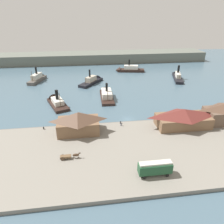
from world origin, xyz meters
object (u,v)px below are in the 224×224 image
mooring_post_center_west (121,122)px  mooring_post_east (44,128)px  ferry_moored_west (128,69)px  ferry_moored_east (177,76)px  pedestrian_at_waters_edge (121,124)px  ferry_departing_north (56,102)px  ferry_shed_central_terminal (78,122)px  ferry_shed_customs_shed (183,118)px  street_tram (155,168)px  ferry_outer_harbor (106,94)px  ferry_approaching_west (38,78)px  ferry_mid_harbor (93,80)px  horse_cart (70,156)px

mooring_post_center_west → mooring_post_east: bearing=-179.1°
ferry_moored_west → ferry_moored_east: ferry_moored_east is taller
pedestrian_at_waters_edge → ferry_departing_north: (-27.16, 26.90, -0.67)m
ferry_shed_central_terminal → mooring_post_center_west: size_ratio=16.41×
ferry_shed_customs_shed → street_tram: 29.98m
mooring_post_east → ferry_departing_north: bearing=86.2°
mooring_post_center_west → pedestrian_at_waters_edge: bearing=-92.8°
mooring_post_center_west → ferry_departing_north: size_ratio=0.05×
ferry_shed_central_terminal → mooring_post_east: (-12.97, 3.62, -3.51)m
street_tram → ferry_outer_harbor: 60.51m
ferry_departing_north → ferry_moored_east: bearing=23.5°
ferry_shed_customs_shed → ferry_shed_central_terminal: bearing=178.7°
mooring_post_center_west → ferry_departing_north: 37.11m
ferry_shed_customs_shed → ferry_moored_west: ferry_moored_west is taller
street_tram → ferry_approaching_west: bearing=117.0°
ferry_shed_central_terminal → mooring_post_east: ferry_shed_central_terminal is taller
mooring_post_east → ferry_approaching_west: 66.02m
mooring_post_east → ferry_outer_harbor: (26.73, 32.12, -0.25)m
ferry_shed_customs_shed → ferry_approaching_west: size_ratio=1.05×
ferry_mid_harbor → ferry_moored_west: bearing=40.8°
pedestrian_at_waters_edge → ferry_approaching_west: 78.47m
mooring_post_east → ferry_approaching_west: (-13.92, 64.54, 0.19)m
pedestrian_at_waters_edge → ferry_departing_north: bearing=135.3°
ferry_shed_central_terminal → ferry_outer_harbor: ferry_shed_central_terminal is taller
ferry_shed_central_terminal → ferry_approaching_west: ferry_approaching_west is taller
ferry_shed_customs_shed → ferry_approaching_west: (-65.74, 69.07, -2.95)m
ferry_shed_customs_shed → ferry_departing_north: size_ratio=1.04×
ferry_approaching_west → street_tram: bearing=-63.0°
ferry_shed_central_terminal → mooring_post_east: size_ratio=16.41×
ferry_moored_east → ferry_approaching_west: bearing=176.2°
pedestrian_at_waters_edge → ferry_moored_west: 82.91m
ferry_shed_customs_shed → ferry_mid_harbor: ferry_mid_harbor is taller
horse_cart → ferry_moored_east: ferry_moored_east is taller
ferry_departing_north → pedestrian_at_waters_edge: bearing=-44.7°
ferry_shed_central_terminal → horse_cart: ferry_shed_central_terminal is taller
pedestrian_at_waters_edge → ferry_moored_east: 76.97m
street_tram → mooring_post_east: size_ratio=9.86×
ferry_shed_central_terminal → ferry_approaching_west: bearing=111.5°
pedestrian_at_waters_edge → ferry_moored_west: bearing=76.7°
horse_cart → ferry_mid_harbor: (10.51, 74.47, -0.71)m
ferry_shed_customs_shed → ferry_mid_harbor: size_ratio=1.00×
ferry_mid_harbor → mooring_post_center_west: bearing=-81.9°
mooring_post_center_west → mooring_post_east: size_ratio=1.00×
horse_cart → ferry_mid_harbor: ferry_mid_harbor is taller
street_tram → mooring_post_east: 43.49m
ferry_shed_central_terminal → horse_cart: 15.18m
ferry_shed_customs_shed → mooring_post_center_west: 23.64m
ferry_mid_harbor → ferry_approaching_west: 35.90m
ferry_mid_harbor → street_tram: bearing=-81.7°
pedestrian_at_waters_edge → ferry_mid_harbor: size_ratio=0.07×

